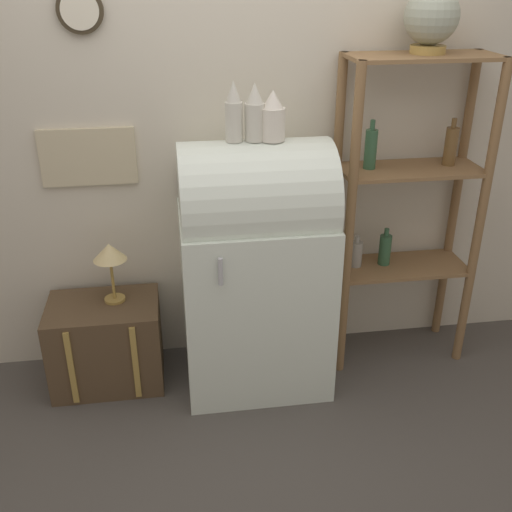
# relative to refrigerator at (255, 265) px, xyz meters

# --- Properties ---
(ground_plane) EXTENTS (12.00, 12.00, 0.00)m
(ground_plane) POSITION_rel_refrigerator_xyz_m (0.00, -0.24, -0.69)
(ground_plane) COLOR #4C4742
(wall_back) EXTENTS (7.00, 0.09, 2.70)m
(wall_back) POSITION_rel_refrigerator_xyz_m (-0.00, 0.34, 0.66)
(wall_back) COLOR beige
(wall_back) RESTS_ON ground_plane
(refrigerator) EXTENTS (0.76, 0.66, 1.36)m
(refrigerator) POSITION_rel_refrigerator_xyz_m (0.00, 0.00, 0.00)
(refrigerator) COLOR silver
(refrigerator) RESTS_ON ground_plane
(suitcase_trunk) EXTENTS (0.59, 0.42, 0.48)m
(suitcase_trunk) POSITION_rel_refrigerator_xyz_m (-0.81, 0.07, -0.45)
(suitcase_trunk) COLOR brown
(suitcase_trunk) RESTS_ON ground_plane
(shelf_unit) EXTENTS (0.77, 0.35, 1.72)m
(shelf_unit) POSITION_rel_refrigerator_xyz_m (0.84, 0.12, 0.29)
(shelf_unit) COLOR olive
(shelf_unit) RESTS_ON ground_plane
(globe) EXTENTS (0.26, 0.26, 0.30)m
(globe) POSITION_rel_refrigerator_xyz_m (0.87, 0.14, 1.19)
(globe) COLOR #AD8942
(globe) RESTS_ON shelf_unit
(vase_left) EXTENTS (0.08, 0.08, 0.28)m
(vase_left) POSITION_rel_refrigerator_xyz_m (-0.10, 0.01, 0.79)
(vase_left) COLOR beige
(vase_left) RESTS_ON refrigerator
(vase_center) EXTENTS (0.09, 0.09, 0.27)m
(vase_center) POSITION_rel_refrigerator_xyz_m (0.00, 0.01, 0.79)
(vase_center) COLOR beige
(vase_center) RESTS_ON refrigerator
(vase_right) EXTENTS (0.12, 0.12, 0.24)m
(vase_right) POSITION_rel_refrigerator_xyz_m (0.08, -0.00, 0.77)
(vase_right) COLOR silver
(vase_right) RESTS_ON refrigerator
(desk_lamp) EXTENTS (0.17, 0.17, 0.33)m
(desk_lamp) POSITION_rel_refrigerator_xyz_m (-0.75, 0.10, 0.06)
(desk_lamp) COLOR #AD8942
(desk_lamp) RESTS_ON suitcase_trunk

